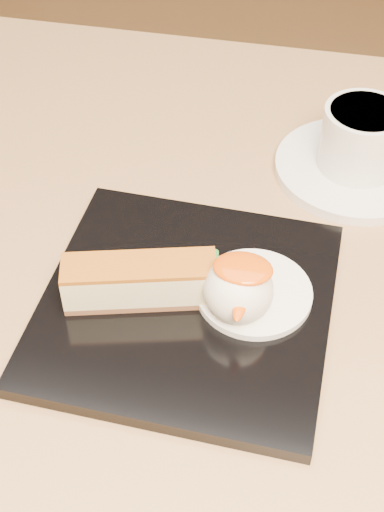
% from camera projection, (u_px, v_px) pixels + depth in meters
% --- Properties ---
extents(table, '(0.80, 0.80, 0.72)m').
position_uv_depth(table, '(189.00, 401.00, 0.68)').
color(table, black).
rests_on(table, ground).
extents(dessert_plate, '(0.23, 0.23, 0.01)m').
position_uv_depth(dessert_plate, '(187.00, 305.00, 0.55)').
color(dessert_plate, black).
rests_on(dessert_plate, table).
extents(cheesecake, '(0.12, 0.06, 0.04)m').
position_uv_depth(cheesecake, '(140.00, 281.00, 0.54)').
color(cheesecake, brown).
rests_on(cheesecake, dessert_plate).
extents(cream_smear, '(0.09, 0.09, 0.01)m').
position_uv_depth(cream_smear, '(254.00, 293.00, 0.55)').
color(cream_smear, white).
rests_on(cream_smear, dessert_plate).
extents(ice_cream_scoop, '(0.05, 0.05, 0.05)m').
position_uv_depth(ice_cream_scoop, '(238.00, 290.00, 0.52)').
color(ice_cream_scoop, white).
rests_on(ice_cream_scoop, cream_smear).
extents(mango_sauce, '(0.04, 0.03, 0.01)m').
position_uv_depth(mango_sauce, '(243.00, 268.00, 0.51)').
color(mango_sauce, '#E24F07').
rests_on(mango_sauce, ice_cream_scoop).
extents(mint_sprig, '(0.04, 0.03, 0.00)m').
position_uv_depth(mint_sprig, '(223.00, 261.00, 0.57)').
color(mint_sprig, '#297E2B').
rests_on(mint_sprig, cream_smear).
extents(saucer, '(0.15, 0.15, 0.01)m').
position_uv_depth(saucer, '(355.00, 168.00, 0.67)').
color(saucer, white).
rests_on(saucer, table).
extents(coffee_cup, '(0.09, 0.07, 0.06)m').
position_uv_depth(coffee_cup, '(363.00, 137.00, 0.65)').
color(coffee_cup, white).
rests_on(coffee_cup, saucer).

